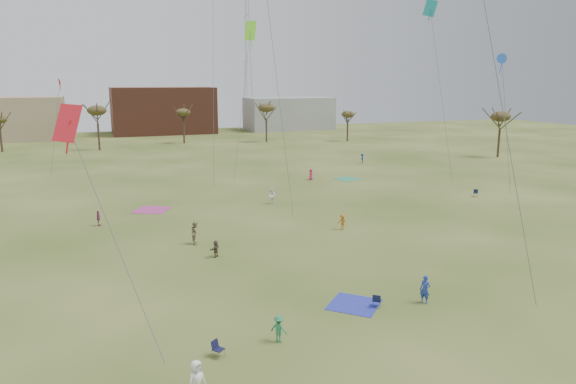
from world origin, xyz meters
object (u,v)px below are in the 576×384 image
object	(u,v)px
flyer_near_left	(197,380)
camp_chair_center	(377,303)
camp_chair_left	(218,352)
radio_tower	(247,61)
flyer_near_right	(425,290)
camp_chair_right	(475,194)
flyer_near_center	(279,329)

from	to	relation	value
flyer_near_left	camp_chair_center	world-z (taller)	flyer_near_left
camp_chair_left	flyer_near_left	bearing A→B (deg)	-155.95
camp_chair_left	radio_tower	distance (m)	132.46
flyer_near_right	radio_tower	xyz separation A→B (m)	(24.71, 123.38, 18.31)
flyer_near_right	camp_chair_center	bearing A→B (deg)	-131.36
camp_chair_right	camp_chair_center	bearing A→B (deg)	-93.97
camp_chair_right	radio_tower	world-z (taller)	radio_tower
flyer_near_left	camp_chair_right	xyz separation A→B (m)	(39.56, 29.58, -0.66)
flyer_near_right	radio_tower	world-z (taller)	radio_tower
flyer_near_left	flyer_near_center	bearing A→B (deg)	4.35
flyer_near_left	radio_tower	distance (m)	135.94
camp_chair_left	radio_tower	xyz separation A→B (m)	(38.41, 125.35, 18.95)
camp_chair_right	flyer_near_right	bearing A→B (deg)	-89.87
camp_chair_left	radio_tower	bearing A→B (deg)	34.83
flyer_near_right	camp_chair_left	distance (m)	13.85
flyer_near_left	camp_chair_left	distance (m)	3.72
camp_chair_center	radio_tower	distance (m)	127.36
camp_chair_left	camp_chair_right	size ratio (longest dim) A/B	1.00
camp_chair_left	camp_chair_right	bearing A→B (deg)	-3.30
flyer_near_center	camp_chair_left	size ratio (longest dim) A/B	1.70
flyer_near_center	flyer_near_left	bearing A→B (deg)	81.13
camp_chair_center	radio_tower	xyz separation A→B (m)	(27.81, 122.83, 18.95)
flyer_near_right	flyer_near_center	bearing A→B (deg)	-112.92
camp_chair_center	camp_chair_right	xyz separation A→B (m)	(27.25, 23.82, 0.00)
flyer_near_left	camp_chair_left	xyz separation A→B (m)	(1.71, 3.24, -0.66)
radio_tower	flyer_near_right	bearing A→B (deg)	-101.33
camp_chair_right	radio_tower	xyz separation A→B (m)	(0.56, 99.01, 18.95)
flyer_near_center	radio_tower	world-z (taller)	radio_tower
flyer_near_center	radio_tower	size ratio (longest dim) A/B	0.04
camp_chair_center	radio_tower	size ratio (longest dim) A/B	0.02
camp_chair_left	camp_chair_right	xyz separation A→B (m)	(37.85, 26.34, 0.00)
flyer_near_left	camp_chair_center	distance (m)	13.60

